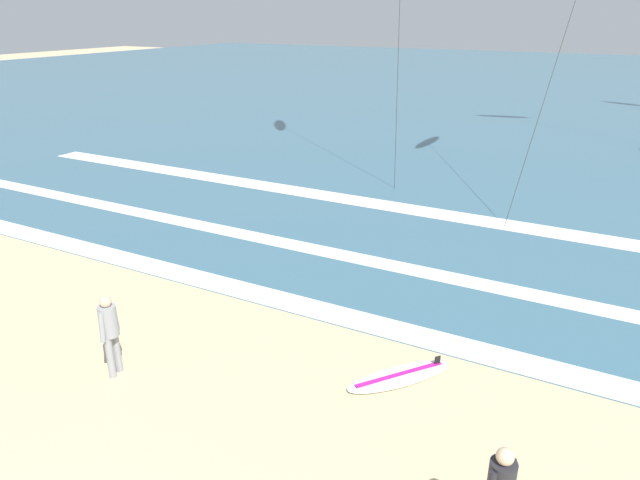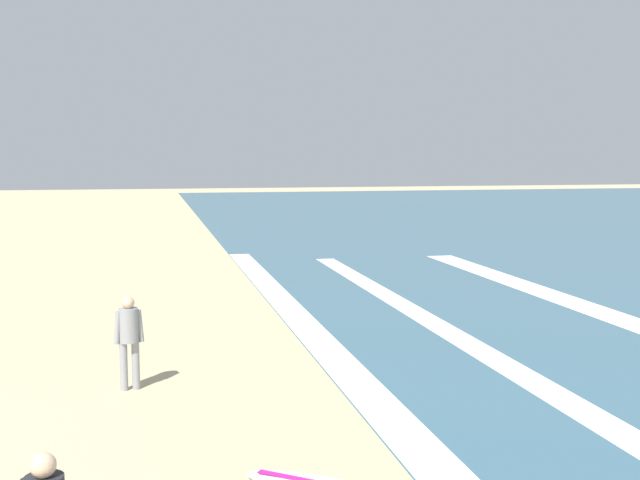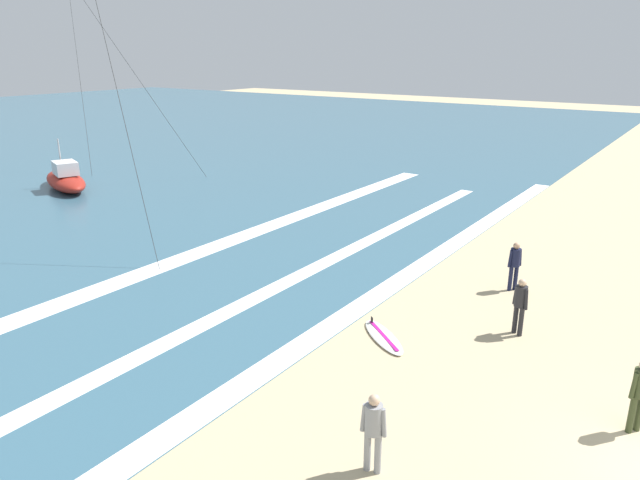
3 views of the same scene
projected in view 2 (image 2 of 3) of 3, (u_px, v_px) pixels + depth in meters
name	position (u px, v px, depth m)	size (l,w,h in m)	color
wave_foam_shoreline	(437.00, 468.00, 9.92)	(43.38, 0.76, 0.01)	white
wave_foam_mid_break	(612.00, 428.00, 11.36)	(37.56, 0.67, 0.01)	white
surfer_left_near	(129.00, 334.00, 13.16)	(0.32, 0.52, 1.60)	gray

